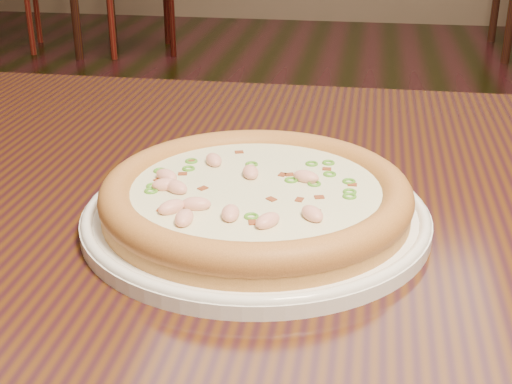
# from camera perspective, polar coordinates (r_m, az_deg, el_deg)

# --- Properties ---
(hero_table) EXTENTS (1.20, 0.80, 0.75)m
(hero_table) POSITION_cam_1_polar(r_m,az_deg,el_deg) (0.71, 10.39, -8.54)
(hero_table) COLOR black
(hero_table) RESTS_ON ground
(plate) EXTENTS (0.30, 0.30, 0.02)m
(plate) POSITION_cam_1_polar(r_m,az_deg,el_deg) (0.62, 0.00, -1.80)
(plate) COLOR white
(plate) RESTS_ON hero_table
(pizza) EXTENTS (0.27, 0.27, 0.03)m
(pizza) POSITION_cam_1_polar(r_m,az_deg,el_deg) (0.61, -0.04, -0.26)
(pizza) COLOR #BD884A
(pizza) RESTS_ON plate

